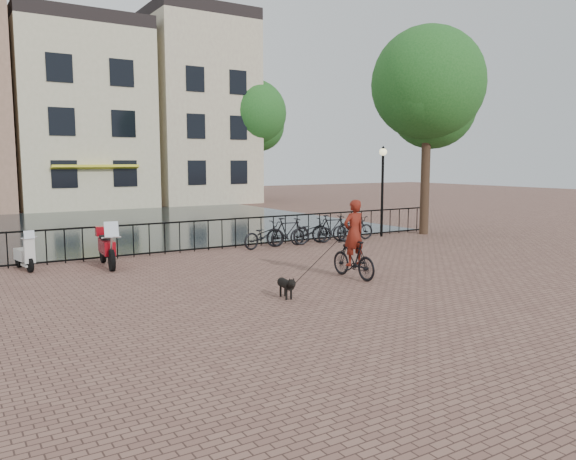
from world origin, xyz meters
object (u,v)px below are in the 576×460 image
lamp_post (383,176)px  dog (286,287)px  cyclist (354,244)px  scooter (23,249)px  motorcycle (107,242)px

lamp_post → dog: 10.90m
lamp_post → cyclist: size_ratio=1.48×
cyclist → scooter: bearing=-39.8°
cyclist → lamp_post: bearing=-137.2°
lamp_post → motorcycle: size_ratio=1.76×
dog → scooter: (-4.39, 6.47, 0.33)m
cyclist → dog: bearing=18.0°
cyclist → scooter: 8.91m
cyclist → dog: (-2.55, -0.87, -0.64)m
dog → motorcycle: motorcycle is taller
lamp_post → motorcycle: lamp_post is taller
cyclist → motorcycle: cyclist is taller
lamp_post → scooter: size_ratio=2.68×
motorcycle → scooter: motorcycle is taller
dog → scooter: size_ratio=0.58×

